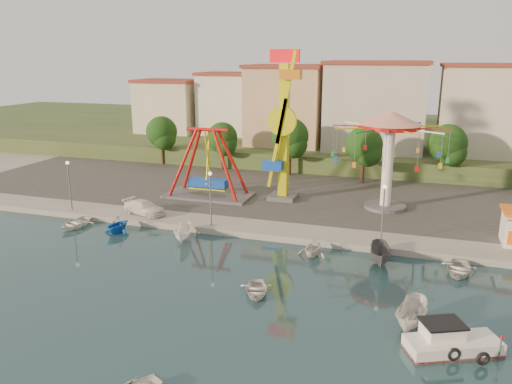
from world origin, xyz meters
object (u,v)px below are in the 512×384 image
at_px(kamikaze_tower, 284,130).
at_px(skiff, 412,316).
at_px(pirate_ship_ride, 208,164).
at_px(wave_swinger, 390,138).
at_px(cabin_motorboat, 450,343).
at_px(van, 144,207).
at_px(rowboat_a, 256,290).

height_order(kamikaze_tower, skiff, kamikaze_tower).
distance_m(pirate_ship_ride, kamikaze_tower, 9.66).
distance_m(kamikaze_tower, wave_swinger, 11.25).
xyz_separation_m(wave_swinger, cabin_motorboat, (5.41, -25.48, -7.70)).
height_order(pirate_ship_ride, wave_swinger, wave_swinger).
distance_m(pirate_ship_ride, cabin_motorboat, 35.08).
distance_m(skiff, van, 30.13).
height_order(wave_swinger, cabin_motorboat, wave_swinger).
bearing_deg(wave_swinger, pirate_ship_ride, -175.84).
bearing_deg(kamikaze_tower, skiff, -58.23).
xyz_separation_m(rowboat_a, van, (-16.17, 12.46, 0.96)).
xyz_separation_m(wave_swinger, van, (-23.52, -9.66, -6.90)).
xyz_separation_m(cabin_motorboat, van, (-28.93, 15.82, 0.80)).
relative_size(cabin_motorboat, van, 1.17).
distance_m(rowboat_a, van, 20.43).
relative_size(pirate_ship_ride, kamikaze_tower, 0.61).
bearing_deg(skiff, cabin_motorboat, -30.56).
bearing_deg(wave_swinger, kamikaze_tower, -179.46).
xyz_separation_m(pirate_ship_ride, cabin_motorboat, (25.24, -24.04, -3.90)).
distance_m(rowboat_a, skiff, 10.70).
bearing_deg(wave_swinger, rowboat_a, -108.39).
bearing_deg(kamikaze_tower, wave_swinger, 0.54).
bearing_deg(skiff, van, 164.75).
relative_size(skiff, van, 0.89).
bearing_deg(kamikaze_tower, rowboat_a, -79.99).
bearing_deg(van, wave_swinger, -51.81).
relative_size(wave_swinger, cabin_motorboat, 2.05).
relative_size(kamikaze_tower, van, 3.43).
xyz_separation_m(kamikaze_tower, skiff, (14.49, -23.39, -7.77)).
distance_m(wave_swinger, rowboat_a, 24.60).
bearing_deg(skiff, kamikaze_tower, 133.84).
distance_m(pirate_ship_ride, wave_swinger, 20.25).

